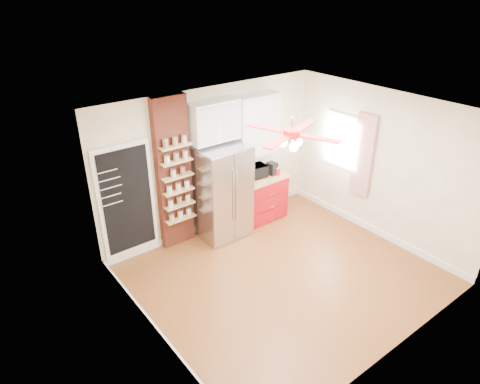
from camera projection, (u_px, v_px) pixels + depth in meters
floor at (284, 275)px, 6.95m from camera, size 4.50×4.50×0.00m
ceiling at (293, 114)px, 5.73m from camera, size 4.50×4.50×0.00m
wall_back at (212, 161)px, 7.75m from camera, size 4.50×0.02×2.70m
wall_front at (407, 268)px, 4.93m from camera, size 4.50×0.02×2.70m
wall_left at (151, 257)px, 5.12m from camera, size 0.02×4.00×2.70m
wall_right at (381, 166)px, 7.56m from camera, size 0.02×4.00×2.70m
chalkboard at (127, 201)px, 6.92m from camera, size 0.95×0.05×1.95m
brick_pillar at (173, 174)px, 7.23m from camera, size 0.60×0.16×2.70m
fridge at (222, 192)px, 7.68m from camera, size 0.90×0.70×1.75m
upper_glass_cabinet at (214, 121)px, 7.24m from camera, size 0.90×0.35×0.70m
red_cabinet at (261, 197)px, 8.43m from camera, size 0.94×0.64×0.90m
upper_shelf_unit at (257, 125)px, 7.91m from camera, size 0.90×0.30×1.15m
window at (342, 141)px, 8.09m from camera, size 0.04×0.75×1.05m
curtain at (363, 155)px, 7.72m from camera, size 0.06×0.40×1.55m
ceiling_fan at (292, 133)px, 5.85m from camera, size 1.40×1.40×0.44m
toaster_oven at (255, 171)px, 8.13m from camera, size 0.46×0.34×0.24m
coffee_maker at (272, 168)px, 8.25m from camera, size 0.18×0.20×0.25m
canister_left at (278, 172)px, 8.25m from camera, size 0.13×0.13×0.14m
canister_right at (273, 167)px, 8.45m from camera, size 0.11×0.11×0.15m
pantry_jar_oats at (173, 174)px, 7.04m from camera, size 0.10×0.10×0.13m
pantry_jar_beans at (183, 171)px, 7.13m from camera, size 0.10×0.10×0.13m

